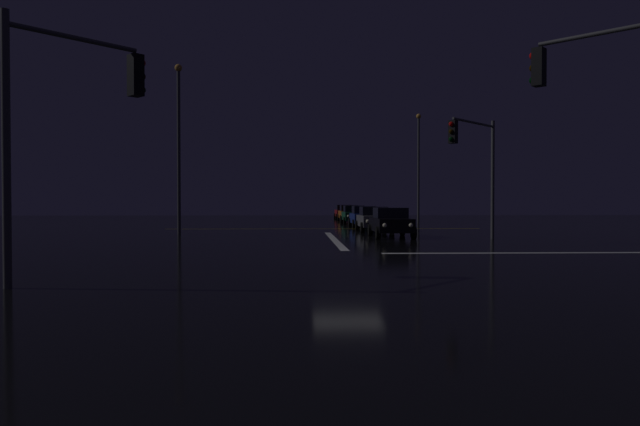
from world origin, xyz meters
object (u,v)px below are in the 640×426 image
traffic_signal_ne (476,155)px  traffic_signal_sw (68,106)px  streetlamp_left_near (179,137)px  streetlamp_right_far (419,161)px  sedan_red (344,212)px  sedan_gray (374,219)px  sedan_green (354,215)px  sedan_blue (364,217)px  sedan_orange (349,213)px  sedan_black (391,222)px

traffic_signal_ne → traffic_signal_sw: 19.78m
streetlamp_left_near → streetlamp_right_far: (17.56, 16.00, -0.17)m
sedan_red → sedan_gray: bearing=-90.4°
sedan_green → sedan_red: same height
sedan_blue → sedan_green: (-0.10, 6.68, 0.00)m
sedan_orange → streetlamp_right_far: 8.88m
sedan_gray → streetlamp_left_near: (-11.81, -2.38, 4.87)m
streetlamp_right_far → streetlamp_left_near: bearing=-137.7°
sedan_black → traffic_signal_ne: (3.73, -2.70, 3.33)m
sedan_gray → streetlamp_right_far: bearing=67.1°
sedan_gray → streetlamp_right_far: 15.52m
traffic_signal_ne → streetlamp_right_far: bearing=85.1°
sedan_blue → traffic_signal_ne: 15.37m
sedan_orange → streetlamp_left_near: 24.60m
sedan_blue → sedan_red: size_ratio=1.00×
sedan_gray → traffic_signal_ne: size_ratio=0.72×
sedan_red → streetlamp_right_far: streetlamp_right_far is taller
traffic_signal_ne → sedan_green: bearing=100.4°
sedan_blue → streetlamp_left_near: 15.16m
sedan_green → sedan_orange: size_ratio=1.00×
sedan_orange → sedan_red: bearing=89.4°
traffic_signal_sw → sedan_green: bearing=74.0°
sedan_black → sedan_orange: bearing=90.0°
sedan_blue → streetlamp_left_near: size_ratio=0.44×
streetlamp_left_near → traffic_signal_sw: bearing=-85.4°
sedan_orange → traffic_signal_sw: 42.77m
sedan_gray → traffic_signal_ne: bearing=-66.5°
sedan_red → traffic_signal_ne: bearing=-83.8°
streetlamp_right_far → traffic_signal_ne: bearing=-94.9°
sedan_gray → sedan_orange: size_ratio=1.00×
traffic_signal_ne → streetlamp_right_far: 22.56m
sedan_blue → sedan_red: same height
sedan_black → sedan_red: size_ratio=1.00×
sedan_black → streetlamp_left_near: streetlamp_left_near is taller
traffic_signal_sw → sedan_orange: bearing=76.1°
sedan_red → streetlamp_left_near: size_ratio=0.44×
sedan_black → sedan_red: bearing=89.9°
sedan_blue → streetlamp_right_far: (5.71, 7.91, 4.70)m
sedan_red → streetlamp_left_near: (-11.96, -27.51, 4.87)m
sedan_blue → sedan_orange: (0.04, 12.88, 0.00)m
sedan_green → traffic_signal_sw: (-10.11, -35.19, 3.29)m
sedan_black → traffic_signal_ne: bearing=-35.8°
sedan_blue → streetlamp_right_far: bearing=54.2°
sedan_green → sedan_orange: bearing=88.6°
sedan_orange → streetlamp_right_far: size_ratio=0.45×
sedan_gray → sedan_green: size_ratio=1.00×
sedan_blue → streetlamp_right_far: 10.82m
sedan_black → traffic_signal_sw: traffic_signal_sw is taller
sedan_orange → traffic_signal_ne: bearing=-82.2°
sedan_blue → sedan_orange: size_ratio=1.00×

